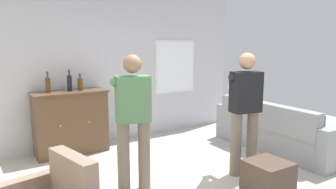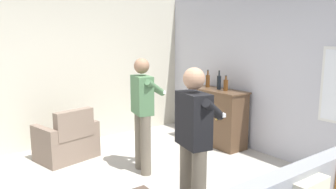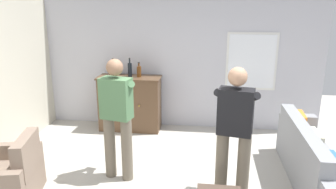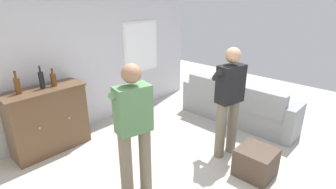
% 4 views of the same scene
% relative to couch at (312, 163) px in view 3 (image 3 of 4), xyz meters
% --- Properties ---
extents(wall_back_with_window, '(5.20, 0.15, 2.80)m').
position_rel_couch_xyz_m(wall_back_with_window, '(-1.88, 2.04, 1.06)').
color(wall_back_with_window, silver).
rests_on(wall_back_with_window, ground).
extents(couch, '(0.57, 2.26, 0.84)m').
position_rel_couch_xyz_m(couch, '(0.00, 0.00, 0.00)').
color(couch, gray).
rests_on(couch, ground).
extents(armchair, '(0.81, 1.00, 0.85)m').
position_rel_couch_xyz_m(armchair, '(-3.74, -0.81, -0.05)').
color(armchair, '#7F6B5B').
rests_on(armchair, ground).
extents(sideboard_cabinet, '(1.17, 0.49, 1.03)m').
position_rel_couch_xyz_m(sideboard_cabinet, '(-2.85, 1.69, 0.18)').
color(sideboard_cabinet, brown).
rests_on(sideboard_cabinet, ground).
extents(bottle_wine_green, '(0.08, 0.08, 0.33)m').
position_rel_couch_xyz_m(bottle_wine_green, '(-3.16, 1.73, 0.82)').
color(bottle_wine_green, '#593314').
rests_on(bottle_wine_green, sideboard_cabinet).
extents(bottle_liquor_amber, '(0.08, 0.08, 0.27)m').
position_rel_couch_xyz_m(bottle_liquor_amber, '(-2.66, 1.70, 0.80)').
color(bottle_liquor_amber, '#593314').
rests_on(bottle_liquor_amber, sideboard_cabinet).
extents(bottle_spirits_clear, '(0.08, 0.08, 0.35)m').
position_rel_couch_xyz_m(bottle_spirits_clear, '(-2.83, 1.70, 0.83)').
color(bottle_spirits_clear, black).
rests_on(bottle_spirits_clear, sideboard_cabinet).
extents(person_standing_left, '(0.54, 0.51, 1.68)m').
position_rel_couch_xyz_m(person_standing_left, '(-2.58, -0.08, 0.60)').
color(person_standing_left, '#6B6051').
rests_on(person_standing_left, ground).
extents(person_standing_right, '(0.55, 0.51, 1.68)m').
position_rel_couch_xyz_m(person_standing_right, '(-1.06, -0.42, 0.60)').
color(person_standing_right, '#6B6051').
rests_on(person_standing_right, ground).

